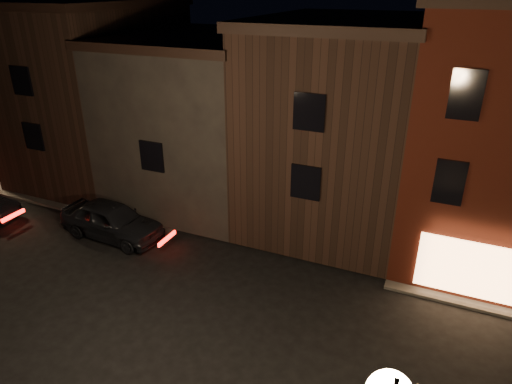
% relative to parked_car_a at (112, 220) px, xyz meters
% --- Properties ---
extents(ground, '(120.00, 120.00, 0.00)m').
position_rel_parked_car_a_xyz_m(ground, '(7.26, -3.99, -0.86)').
color(ground, black).
rests_on(ground, ground).
extents(sidewalk_far_left, '(30.00, 30.00, 0.12)m').
position_rel_parked_car_a_xyz_m(sidewalk_far_left, '(-12.74, 16.01, -0.80)').
color(sidewalk_far_left, '#2D2B28').
rests_on(sidewalk_far_left, ground).
extents(corner_building, '(6.50, 8.50, 10.50)m').
position_rel_parked_car_a_xyz_m(corner_building, '(15.26, 5.49, 4.54)').
color(corner_building, '#48150C').
rests_on(corner_building, ground).
extents(row_building_a, '(7.30, 10.30, 9.40)m').
position_rel_parked_car_a_xyz_m(row_building_a, '(8.76, 6.51, 3.98)').
color(row_building_a, black).
rests_on(row_building_a, ground).
extents(row_building_b, '(7.80, 10.30, 8.40)m').
position_rel_parked_car_a_xyz_m(row_building_b, '(1.51, 6.51, 3.48)').
color(row_building_b, black).
rests_on(row_building_b, ground).
extents(row_building_c, '(7.30, 10.30, 9.90)m').
position_rel_parked_car_a_xyz_m(row_building_c, '(-5.74, 6.51, 4.23)').
color(row_building_c, black).
rests_on(row_building_c, ground).
extents(parked_car_a, '(5.12, 2.26, 1.71)m').
position_rel_parked_car_a_xyz_m(parked_car_a, '(0.00, 0.00, 0.00)').
color(parked_car_a, black).
rests_on(parked_car_a, ground).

